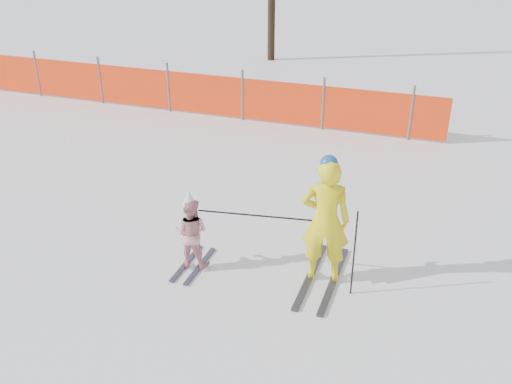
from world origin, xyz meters
TOP-DOWN VIEW (x-y plane):
  - ground at (0.00, 0.00)m, footprint 120.00×120.00m
  - adult at (1.14, 0.09)m, footprint 0.73×1.67m
  - child at (-0.74, -0.21)m, footprint 0.55×1.00m
  - ski_poles at (0.81, -0.09)m, footprint 2.21×0.28m
  - safety_fence at (-4.90, 6.00)m, footprint 14.86×0.06m

SIDE VIEW (x-z plane):
  - ground at x=0.00m, z-range 0.00..0.00m
  - safety_fence at x=-4.90m, z-range -0.07..1.18m
  - child at x=-0.74m, z-range -0.05..1.20m
  - ski_poles at x=0.81m, z-range 0.17..1.45m
  - adult at x=1.14m, z-range 0.00..1.91m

